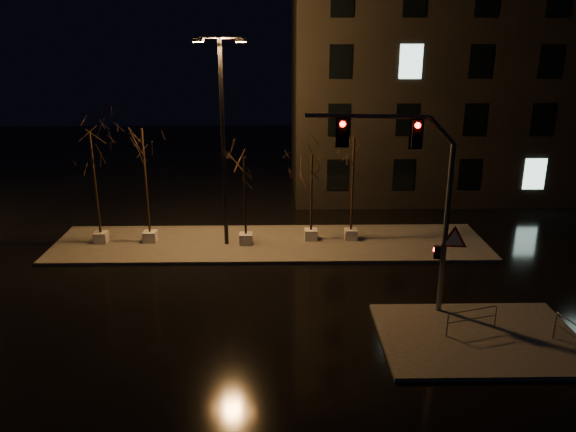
{
  "coord_description": "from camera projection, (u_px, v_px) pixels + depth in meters",
  "views": [
    {
      "loc": [
        0.41,
        -20.89,
        10.35
      ],
      "look_at": [
        0.83,
        2.19,
        2.8
      ],
      "focal_mm": 35.0,
      "sensor_mm": 36.0,
      "label": 1
    }
  ],
  "objects": [
    {
      "name": "tree_2",
      "position": [
        244.0,
        177.0,
        27.43
      ],
      "size": [
        1.8,
        1.8,
        4.6
      ],
      "color": "silver",
      "rests_on": "median"
    },
    {
      "name": "sidewalk_corner",
      "position": [
        479.0,
        338.0,
        19.85
      ],
      "size": [
        7.0,
        5.0,
        0.15
      ],
      "primitive_type": "cube",
      "color": "#45423E",
      "rests_on": "ground"
    },
    {
      "name": "traffic_signal_mast",
      "position": [
        415.0,
        186.0,
        20.29
      ],
      "size": [
        6.09,
        0.9,
        7.49
      ],
      "rotation": [
        0.0,
        0.0,
        -0.12
      ],
      "color": "slate",
      "rests_on": "sidewalk_corner"
    },
    {
      "name": "tree_4",
      "position": [
        353.0,
        161.0,
        27.85
      ],
      "size": [
        1.8,
        1.8,
        5.48
      ],
      "color": "silver",
      "rests_on": "median"
    },
    {
      "name": "tree_0",
      "position": [
        92.0,
        158.0,
        27.33
      ],
      "size": [
        1.8,
        1.8,
        5.81
      ],
      "color": "silver",
      "rests_on": "median"
    },
    {
      "name": "ground",
      "position": [
        269.0,
        297.0,
        23.07
      ],
      "size": [
        90.0,
        90.0,
        0.0
      ],
      "primitive_type": "plane",
      "color": "black",
      "rests_on": "ground"
    },
    {
      "name": "guard_rail_a",
      "position": [
        472.0,
        317.0,
        19.95
      ],
      "size": [
        1.97,
        0.63,
        0.89
      ],
      "rotation": [
        0.0,
        0.0,
        0.29
      ],
      "color": "slate",
      "rests_on": "sidewalk_corner"
    },
    {
      "name": "building",
      "position": [
        477.0,
        77.0,
        38.08
      ],
      "size": [
        25.0,
        12.0,
        15.0
      ],
      "primitive_type": "cube",
      "color": "black",
      "rests_on": "ground"
    },
    {
      "name": "tree_1",
      "position": [
        144.0,
        155.0,
        27.39
      ],
      "size": [
        1.8,
        1.8,
        5.98
      ],
      "color": "silver",
      "rests_on": "median"
    },
    {
      "name": "tree_3",
      "position": [
        312.0,
        174.0,
        28.02
      ],
      "size": [
        1.8,
        1.8,
        4.57
      ],
      "color": "silver",
      "rests_on": "median"
    },
    {
      "name": "streetlight_main",
      "position": [
        223.0,
        130.0,
        26.72
      ],
      "size": [
        2.51,
        0.67,
        10.05
      ],
      "rotation": [
        0.0,
        0.0,
        -0.16
      ],
      "color": "black",
      "rests_on": "median"
    },
    {
      "name": "median",
      "position": [
        271.0,
        243.0,
        28.74
      ],
      "size": [
        22.0,
        5.0,
        0.15
      ],
      "primitive_type": "cube",
      "color": "#45423E",
      "rests_on": "ground"
    }
  ]
}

